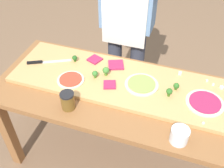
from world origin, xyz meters
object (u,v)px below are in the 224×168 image
(pizza_whole_tomato_red, at_px, (71,80))
(broccoli_floret_center_right, at_px, (169,92))
(cheese_crumble_b, at_px, (203,123))
(pizza_slice_far_left, at_px, (95,59))
(chefs_knife, at_px, (43,62))
(broccoli_floret_back_mid, at_px, (95,74))
(cheese_crumble_a, at_px, (221,87))
(cheese_crumble_c, at_px, (213,85))
(cheese_crumble_d, at_px, (207,81))
(pizza_whole_pesto_green, at_px, (142,84))
(flour_cup, at_px, (179,136))
(broccoli_floret_center_left, at_px, (106,71))
(pizza_slice_far_right, at_px, (110,85))
(cook_center, at_px, (127,15))
(broccoli_floret_back_left, at_px, (176,86))
(broccoli_floret_front_left, at_px, (75,58))
(pizza_whole_beet_magenta, at_px, (205,103))
(prep_table, at_px, (121,102))
(cheese_crumble_e, at_px, (180,73))
(sauce_jar, at_px, (68,101))
(pizza_slice_center, at_px, (116,65))

(pizza_whole_tomato_red, distance_m, broccoli_floret_center_right, 0.65)
(cheese_crumble_b, bearing_deg, pizza_slice_far_left, 155.82)
(chefs_knife, xyz_separation_m, cheese_crumble_b, (1.14, -0.21, 0.00))
(broccoli_floret_back_mid, relative_size, cheese_crumble_a, 2.83)
(cheese_crumble_c, xyz_separation_m, cheese_crumble_d, (-0.04, 0.02, 0.00))
(pizza_whole_pesto_green, bearing_deg, chefs_knife, 179.46)
(pizza_whole_tomato_red, bearing_deg, cheese_crumble_d, 18.03)
(broccoli_floret_back_mid, distance_m, flour_cup, 0.68)
(broccoli_floret_back_mid, xyz_separation_m, cheese_crumble_d, (0.72, 0.20, -0.03))
(pizza_whole_tomato_red, distance_m, pizza_slice_far_left, 0.27)
(broccoli_floret_center_right, distance_m, flour_cup, 0.32)
(broccoli_floret_center_left, xyz_separation_m, cheese_crumble_a, (0.75, 0.11, -0.03))
(pizza_slice_far_left, height_order, cheese_crumble_d, cheese_crumble_d)
(cheese_crumble_b, bearing_deg, flour_cup, -130.37)
(pizza_slice_far_right, height_order, broccoli_floret_center_left, broccoli_floret_center_left)
(pizza_slice_far_left, bearing_deg, cheese_crumble_b, -24.18)
(cheese_crumble_a, distance_m, cook_center, 0.86)
(pizza_whole_tomato_red, xyz_separation_m, cheese_crumble_b, (0.87, -0.10, -0.00))
(pizza_whole_pesto_green, xyz_separation_m, cheese_crumble_b, (0.41, -0.20, -0.00))
(broccoli_floret_back_left, relative_size, broccoli_floret_back_mid, 0.90)
(broccoli_floret_front_left, bearing_deg, cheese_crumble_d, 4.87)
(cheese_crumble_a, height_order, cheese_crumble_b, cheese_crumble_a)
(chefs_knife, height_order, pizza_whole_tomato_red, same)
(chefs_knife, distance_m, cheese_crumble_d, 1.15)
(broccoli_floret_center_left, bearing_deg, pizza_whole_beet_magenta, -5.21)
(cook_center, bearing_deg, pizza_slice_far_left, -110.57)
(prep_table, relative_size, broccoli_floret_center_right, 29.60)
(chefs_knife, height_order, cheese_crumble_b, chefs_knife)
(pizza_whole_pesto_green, height_order, cheese_crumble_e, cheese_crumble_e)
(pizza_whole_beet_magenta, relative_size, sauce_jar, 1.98)
(prep_table, bearing_deg, flour_cup, -33.87)
(chefs_knife, bearing_deg, pizza_whole_pesto_green, -0.54)
(cheese_crumble_d, bearing_deg, cook_center, 152.57)
(pizza_slice_far_right, relative_size, cook_center, 0.05)
(broccoli_floret_center_right, height_order, cheese_crumble_e, broccoli_floret_center_right)
(broccoli_floret_front_left, relative_size, cheese_crumble_b, 3.94)
(pizza_slice_far_left, xyz_separation_m, broccoli_floret_center_left, (0.13, -0.13, 0.03))
(broccoli_floret_back_mid, distance_m, broccoli_floret_front_left, 0.24)
(pizza_whole_beet_magenta, xyz_separation_m, pizza_slice_far_left, (-0.79, 0.19, -0.00))
(pizza_whole_pesto_green, relative_size, cheese_crumble_d, 16.93)
(pizza_slice_center, distance_m, broccoli_floret_center_left, 0.13)
(flour_cup, bearing_deg, broccoli_floret_front_left, 151.79)
(broccoli_floret_front_left, distance_m, cheese_crumble_d, 0.92)
(chefs_knife, distance_m, broccoli_floret_center_left, 0.48)
(pizza_slice_far_left, bearing_deg, pizza_slice_center, -4.04)
(pizza_slice_far_right, xyz_separation_m, cheese_crumble_a, (0.69, 0.20, 0.00))
(pizza_slice_far_left, xyz_separation_m, cheese_crumble_d, (0.79, 0.02, 0.00))
(broccoli_floret_back_left, distance_m, broccoli_floret_center_left, 0.47)
(pizza_whole_beet_magenta, relative_size, broccoli_floret_center_right, 4.07)
(pizza_whole_tomato_red, xyz_separation_m, broccoli_floret_back_left, (0.68, 0.14, 0.02))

